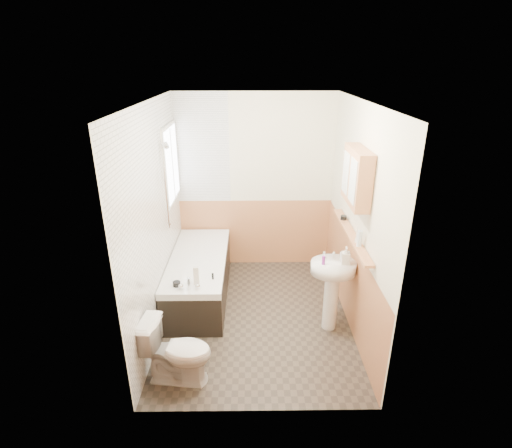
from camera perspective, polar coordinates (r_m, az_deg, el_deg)
The scene contains 26 objects.
floor at distance 4.96m, azimuth 0.02°, elevation -13.05°, with size 2.80×2.80×0.00m, color #302922.
ceiling at distance 4.05m, azimuth 0.03°, elevation 17.08°, with size 2.80×2.80×0.00m, color white.
wall_back at distance 5.68m, azimuth -0.16°, elevation 5.82°, with size 2.20×0.02×2.50m, color #F2EAC8.
wall_front at distance 3.09m, azimuth 0.36°, elevation -9.44°, with size 2.20×0.02×2.50m, color #F2EAC8.
wall_left at distance 4.48m, azimuth -14.33°, elevation 0.38°, with size 0.02×2.80×2.50m, color #F2EAC8.
wall_right at distance 4.50m, azimuth 14.30°, elevation 0.51°, with size 0.02×2.80×2.50m, color #F2EAC8.
wainscot_right at distance 4.82m, azimuth 13.19°, elevation -7.78°, with size 0.01×2.80×1.00m, color tan.
wainscot_front at distance 3.56m, azimuth 0.33°, elevation -19.54°, with size 2.20×0.01×1.00m, color tan.
wainscot_back at distance 5.92m, azimuth -0.15°, elevation -1.20°, with size 2.20×0.01×1.00m, color tan.
tile_cladding_left at distance 4.47m, azimuth -14.06°, elevation 0.38°, with size 0.01×2.80×2.50m, color white.
tile_return_back at distance 5.57m, azimuth -7.77°, elevation 10.60°, with size 0.75×0.01×1.50m, color white.
window at distance 5.23m, azimuth -11.97°, elevation 8.40°, with size 0.03×0.79×0.99m.
bathtub at distance 5.25m, azimuth -8.11°, elevation -7.29°, with size 0.70×1.74×0.71m.
shower_riser at distance 4.71m, azimuth -12.87°, elevation 7.33°, with size 0.10×0.08×1.20m.
toilet at distance 4.03m, azimuth -11.18°, elevation -17.42°, with size 0.37×0.66×0.65m, color white.
sink at distance 4.54m, azimuth 10.83°, elevation -8.07°, with size 0.50×0.40×0.96m.
pine_shelf at distance 4.49m, azimuth 13.42°, elevation -1.41°, with size 0.10×1.50×0.03m, color tan.
medicine_cabinet at distance 4.17m, azimuth 14.20°, elevation 6.56°, with size 0.16×0.63×0.57m.
foam_can at distance 4.16m, azimuth 14.58°, elevation -2.01°, with size 0.05×0.05×0.17m, color silver.
green_bottle at distance 4.24m, azimuth 14.27°, elevation -1.31°, with size 0.04×0.04×0.20m, color silver.
black_jar at distance 4.83m, azimuth 12.41°, elevation 0.90°, with size 0.07×0.07×0.05m, color black.
soap_bottle at distance 4.40m, azimuth 12.64°, elevation -5.01°, with size 0.09×0.20×0.09m, color silver.
clear_bottle at distance 4.33m, azimuth 9.62°, elevation -5.14°, with size 0.03×0.03×0.10m, color purple.
blue_gel at distance 4.48m, azimuth -8.55°, elevation -7.32°, with size 0.06×0.04×0.22m, color silver.
cream_jar at distance 4.53m, azimuth -11.27°, elevation -8.38°, with size 0.08×0.08×0.05m, color black.
orange_bottle at distance 4.59m, azimuth -6.19°, elevation -7.44°, with size 0.02×0.02×0.07m, color black.
Camera 1 is at (-0.05, -4.03, 2.89)m, focal length 28.00 mm.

